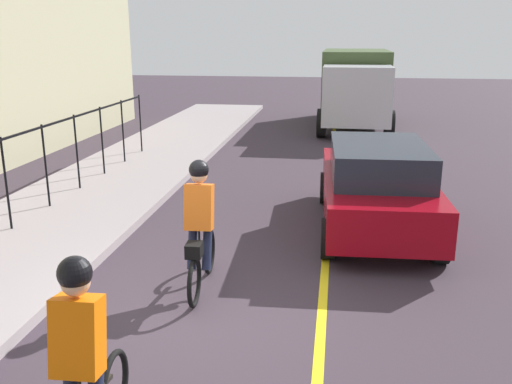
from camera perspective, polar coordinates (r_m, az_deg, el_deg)
ground_plane at (r=7.16m, az=-6.56°, el=-12.53°), size 80.00×80.00×0.00m
lane_line_centre at (r=6.96m, az=6.65°, el=-13.41°), size 36.00×0.12×0.01m
cyclist_lead at (r=7.47m, az=-5.73°, el=-3.64°), size 1.71×0.37×1.83m
cyclist_follow at (r=4.70m, az=-17.31°, el=-16.81°), size 1.71×0.37×1.83m
patrol_sedan at (r=10.07m, az=12.16°, el=0.72°), size 4.47×2.06×1.58m
box_truck_background at (r=21.48m, az=10.09°, el=10.71°), size 6.72×2.57×2.78m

